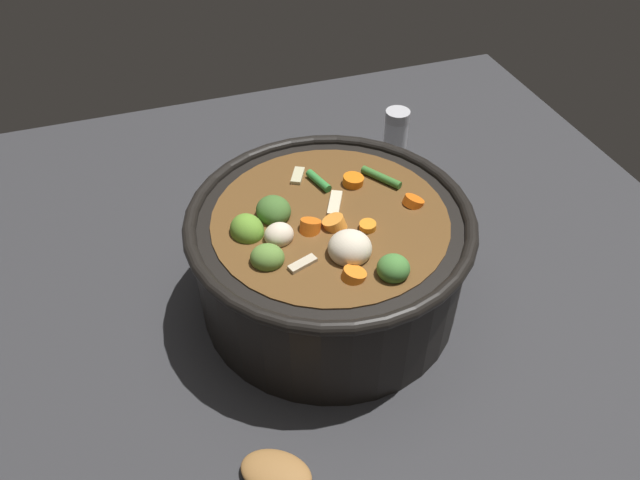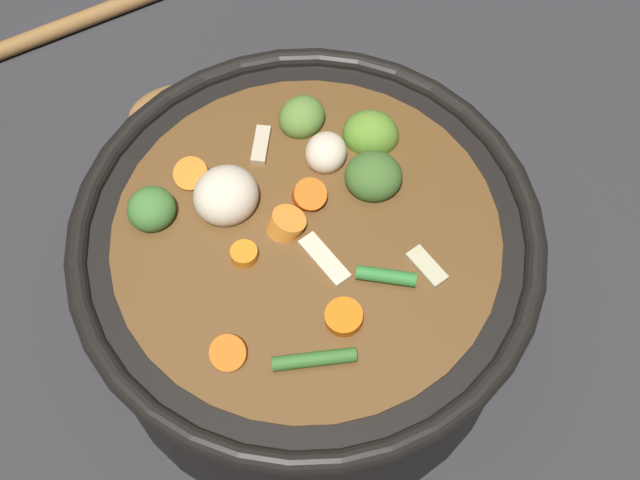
% 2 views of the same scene
% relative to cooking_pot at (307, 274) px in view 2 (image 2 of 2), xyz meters
% --- Properties ---
extents(ground_plane, '(1.10, 1.10, 0.00)m').
position_rel_cooking_pot_xyz_m(ground_plane, '(0.00, 0.00, -0.08)').
color(ground_plane, '#2D2D30').
extents(cooking_pot, '(0.34, 0.34, 0.16)m').
position_rel_cooking_pot_xyz_m(cooking_pot, '(0.00, 0.00, 0.00)').
color(cooking_pot, black).
rests_on(cooking_pot, ground_plane).
extents(wooden_spoon, '(0.23, 0.23, 0.02)m').
position_rel_cooking_pot_xyz_m(wooden_spoon, '(-0.17, -0.27, -0.07)').
color(wooden_spoon, olive).
rests_on(wooden_spoon, ground_plane).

